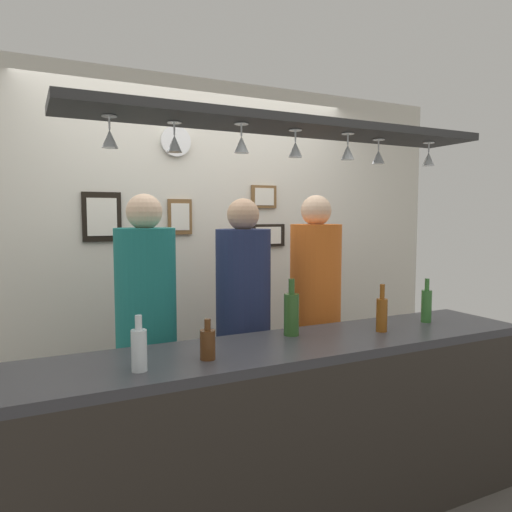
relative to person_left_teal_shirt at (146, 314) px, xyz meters
name	(u,v)px	position (x,y,z in m)	size (l,w,h in m)	color
ground_plane	(264,488)	(0.59, -0.30, -1.03)	(8.00, 8.00, 0.00)	#4C4742
back_wall	(198,253)	(0.59, 0.80, 0.27)	(4.40, 0.06, 2.60)	silver
bar_counter	(312,412)	(0.59, -0.80, -0.38)	(2.70, 0.55, 0.95)	#38383D
overhead_glass_rack	(292,126)	(0.59, -0.60, 0.99)	(2.20, 0.36, 0.04)	black
hanging_wineglass_far_left	(110,138)	(-0.27, -0.56, 0.88)	(0.07, 0.07, 0.13)	silver
hanging_wineglass_left	(174,143)	(0.02, -0.54, 0.88)	(0.07, 0.07, 0.13)	silver
hanging_wineglass_center_left	(241,144)	(0.30, -0.65, 0.88)	(0.07, 0.07, 0.13)	silver
hanging_wineglass_center	(295,149)	(0.60, -0.62, 0.88)	(0.07, 0.07, 0.13)	silver
hanging_wineglass_center_right	(348,151)	(0.89, -0.65, 0.88)	(0.07, 0.07, 0.13)	silver
hanging_wineglass_right	(378,156)	(1.16, -0.57, 0.88)	(0.07, 0.07, 0.13)	silver
hanging_wineglass_far_right	(428,158)	(1.49, -0.61, 0.88)	(0.07, 0.07, 0.13)	silver
person_left_teal_shirt	(146,314)	(0.00, 0.00, 0.00)	(0.34, 0.34, 1.70)	#2D334C
person_middle_navy_shirt	(243,307)	(0.60, 0.00, -0.01)	(0.34, 0.34, 1.69)	#2D334C
person_right_orange_shirt	(315,297)	(1.13, 0.00, 0.01)	(0.34, 0.34, 1.72)	#2D334C
bottle_beer_green_import	(426,305)	(1.52, -0.60, 0.03)	(0.06, 0.06, 0.26)	#336B2D
bottle_beer_brown_stubby	(208,344)	(0.10, -0.72, -0.01)	(0.07, 0.07, 0.18)	#512D14
bottle_soda_clear	(139,349)	(-0.21, -0.75, 0.02)	(0.06, 0.06, 0.23)	silver
bottle_beer_amber_tall	(382,313)	(1.13, -0.67, 0.02)	(0.06, 0.06, 0.26)	brown
bottle_champagne_green	(291,313)	(0.64, -0.52, 0.04)	(0.08, 0.08, 0.30)	#2D5623
picture_frame_upper_small	(264,197)	(1.13, 0.76, 0.70)	(0.22, 0.02, 0.18)	brown
picture_frame_caricature	(102,217)	(-0.12, 0.76, 0.54)	(0.26, 0.02, 0.34)	black
picture_frame_crest	(180,217)	(0.44, 0.76, 0.54)	(0.18, 0.02, 0.26)	brown
picture_frame_lower_pair	(268,235)	(1.17, 0.76, 0.39)	(0.30, 0.02, 0.18)	black
wall_clock	(176,141)	(0.41, 0.75, 1.09)	(0.22, 0.22, 0.03)	white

